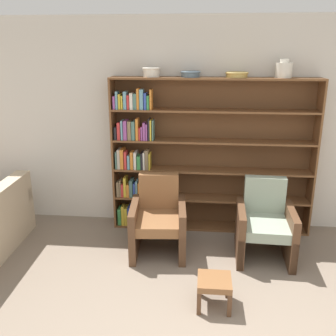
{
  "coord_description": "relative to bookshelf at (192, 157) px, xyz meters",
  "views": [
    {
      "loc": [
        -0.21,
        -2.11,
        2.33
      ],
      "look_at": [
        -0.63,
        2.23,
        0.95
      ],
      "focal_mm": 40.0,
      "sensor_mm": 36.0,
      "label": 1
    }
  ],
  "objects": [
    {
      "name": "armchair_leather",
      "position": [
        -0.37,
        -0.7,
        -0.6
      ],
      "size": [
        0.69,
        0.73,
        0.9
      ],
      "rotation": [
        0.0,
        0.0,
        3.22
      ],
      "color": "brown",
      "rests_on": "ground"
    },
    {
      "name": "bowl_copper",
      "position": [
        0.52,
        -0.02,
        1.05
      ],
      "size": [
        0.28,
        0.28,
        0.07
      ],
      "color": "tan",
      "rests_on": "bookshelf"
    },
    {
      "name": "bookshelf",
      "position": [
        0.0,
        0.0,
        0.0
      ],
      "size": [
        2.6,
        0.3,
        2.01
      ],
      "color": "brown",
      "rests_on": "ground"
    },
    {
      "name": "vase_tall",
      "position": [
        1.07,
        -0.02,
        1.11
      ],
      "size": [
        0.2,
        0.2,
        0.22
      ],
      "color": "silver",
      "rests_on": "bookshelf"
    },
    {
      "name": "bowl_sage",
      "position": [
        -0.04,
        -0.02,
        1.06
      ],
      "size": [
        0.25,
        0.25,
        0.07
      ],
      "color": "slate",
      "rests_on": "bookshelf"
    },
    {
      "name": "bowl_brass",
      "position": [
        -0.53,
        -0.02,
        1.08
      ],
      "size": [
        0.23,
        0.23,
        0.12
      ],
      "color": "silver",
      "rests_on": "bookshelf"
    },
    {
      "name": "footstool",
      "position": [
        0.28,
        -1.69,
        -0.76
      ],
      "size": [
        0.32,
        0.32,
        0.29
      ],
      "color": "brown",
      "rests_on": "ground"
    },
    {
      "name": "armchair_cushioned",
      "position": [
        0.88,
        -0.7,
        -0.6
      ],
      "size": [
        0.67,
        0.7,
        0.9
      ],
      "rotation": [
        0.0,
        0.0,
        3.1
      ],
      "color": "brown",
      "rests_on": "ground"
    },
    {
      "name": "wall_back",
      "position": [
        0.34,
        0.17,
        0.38
      ],
      "size": [
        12.0,
        0.06,
        2.75
      ],
      "color": "silver",
      "rests_on": "ground"
    }
  ]
}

